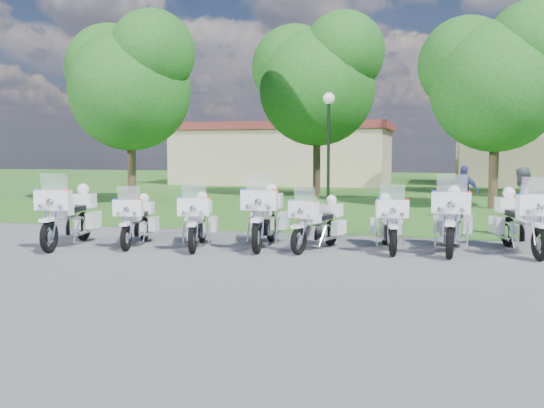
% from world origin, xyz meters
% --- Properties ---
extents(ground, '(100.00, 100.00, 0.00)m').
position_xyz_m(ground, '(0.00, 0.00, 0.00)').
color(ground, '#595A5F').
rests_on(ground, ground).
extents(grass_lawn, '(100.00, 48.00, 0.01)m').
position_xyz_m(grass_lawn, '(0.00, 27.00, 0.00)').
color(grass_lawn, '#256921').
rests_on(grass_lawn, ground).
extents(motorcycle_0, '(1.11, 2.57, 1.73)m').
position_xyz_m(motorcycle_0, '(-4.15, -0.41, 0.72)').
color(motorcycle_0, black).
rests_on(motorcycle_0, ground).
extents(motorcycle_1, '(0.99, 2.12, 1.44)m').
position_xyz_m(motorcycle_1, '(-2.65, 0.05, 0.60)').
color(motorcycle_1, black).
rests_on(motorcycle_1, ground).
extents(motorcycle_2, '(1.10, 2.23, 1.52)m').
position_xyz_m(motorcycle_2, '(-1.14, 0.15, 0.64)').
color(motorcycle_2, black).
rests_on(motorcycle_2, ground).
extents(motorcycle_3, '(1.01, 2.60, 1.75)m').
position_xyz_m(motorcycle_3, '(0.33, 0.68, 0.73)').
color(motorcycle_3, black).
rests_on(motorcycle_3, ground).
extents(motorcycle_4, '(1.10, 2.11, 1.45)m').
position_xyz_m(motorcycle_4, '(1.59, 0.60, 0.61)').
color(motorcycle_4, black).
rests_on(motorcycle_4, ground).
extents(motorcycle_5, '(0.99, 2.23, 1.51)m').
position_xyz_m(motorcycle_5, '(3.12, 0.97, 0.63)').
color(motorcycle_5, black).
rests_on(motorcycle_5, ground).
extents(motorcycle_6, '(0.94, 2.60, 1.74)m').
position_xyz_m(motorcycle_6, '(4.51, 1.11, 0.73)').
color(motorcycle_6, black).
rests_on(motorcycle_6, ground).
extents(motorcycle_7, '(1.20, 2.49, 1.70)m').
position_xyz_m(motorcycle_7, '(5.96, 1.35, 0.71)').
color(motorcycle_7, black).
rests_on(motorcycle_7, ground).
extents(lamp_post, '(0.44, 0.44, 4.43)m').
position_xyz_m(lamp_post, '(0.16, 10.10, 3.32)').
color(lamp_post, black).
rests_on(lamp_post, ground).
extents(tree_0, '(5.99, 5.11, 7.98)m').
position_xyz_m(tree_0, '(-8.40, 10.51, 5.28)').
color(tree_0, '#38281C').
rests_on(tree_0, ground).
extents(tree_1, '(6.59, 5.63, 8.79)m').
position_xyz_m(tree_1, '(-1.56, 16.40, 5.82)').
color(tree_1, '#38281C').
rests_on(tree_1, ground).
extents(tree_2, '(5.83, 4.98, 7.78)m').
position_xyz_m(tree_2, '(6.23, 12.04, 5.15)').
color(tree_2, '#38281C').
rests_on(tree_2, ground).
extents(building_west, '(14.56, 8.32, 4.10)m').
position_xyz_m(building_west, '(-6.00, 28.00, 2.07)').
color(building_west, tan).
rests_on(building_west, ground).
extents(bystander_b, '(1.08, 1.11, 1.80)m').
position_xyz_m(bystander_b, '(6.28, 4.00, 0.90)').
color(bystander_b, slate).
rests_on(bystander_b, ground).
extents(bystander_c, '(1.10, 0.81, 1.74)m').
position_xyz_m(bystander_c, '(5.04, 8.05, 0.87)').
color(bystander_c, navy).
rests_on(bystander_c, ground).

